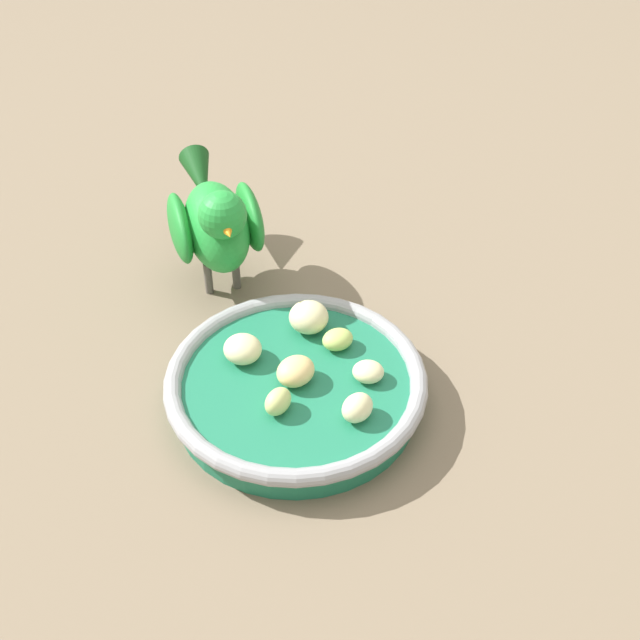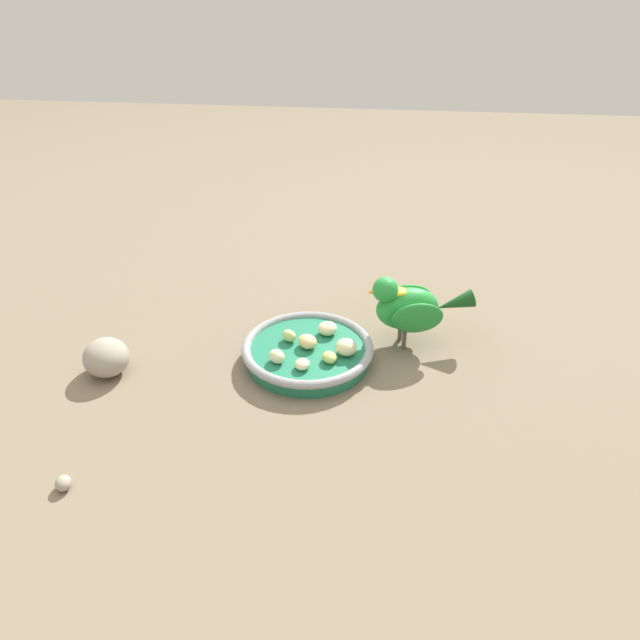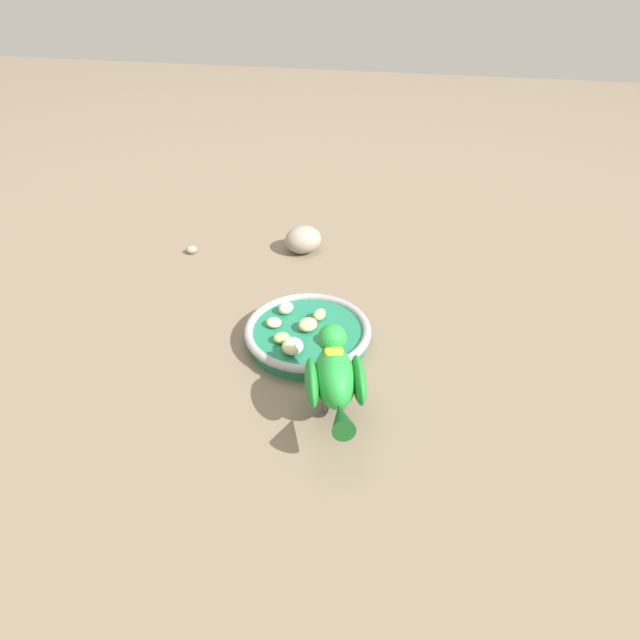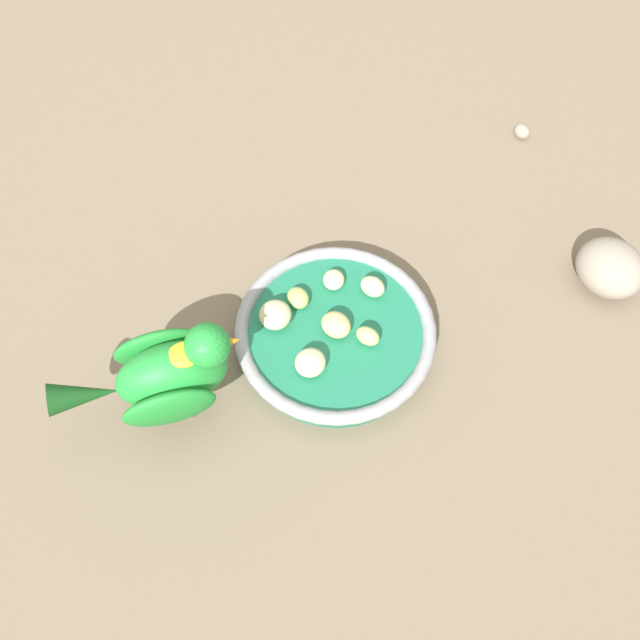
{
  "view_description": "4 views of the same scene",
  "coord_description": "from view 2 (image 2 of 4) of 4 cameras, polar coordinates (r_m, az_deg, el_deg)",
  "views": [
    {
      "loc": [
        -0.01,
        0.5,
        0.5
      ],
      "look_at": [
        -0.02,
        0.01,
        0.07
      ],
      "focal_mm": 47.8,
      "sensor_mm": 36.0,
      "label": 1
    },
    {
      "loc": [
        -0.73,
        -0.09,
        0.52
      ],
      "look_at": [
        0.02,
        0.01,
        0.07
      ],
      "focal_mm": 31.9,
      "sensor_mm": 36.0,
      "label": 2
    },
    {
      "loc": [
        0.15,
        -0.68,
        0.57
      ],
      "look_at": [
        0.02,
        0.01,
        0.06
      ],
      "focal_mm": 31.17,
      "sensor_mm": 36.0,
      "label": 3
    },
    {
      "loc": [
        0.32,
        0.01,
        0.59
      ],
      "look_at": [
        0.01,
        0.01,
        0.06
      ],
      "focal_mm": 35.74,
      "sensor_mm": 36.0,
      "label": 4
    }
  ],
  "objects": [
    {
      "name": "apple_piece_2",
      "position": [
        0.85,
        -4.36,
        -3.66
      ],
      "size": [
        0.03,
        0.03,
        0.02
      ],
      "primitive_type": "ellipsoid",
      "rotation": [
        0.0,
        0.0,
        0.9
      ],
      "color": "beige",
      "rests_on": "feeding_bowl"
    },
    {
      "name": "ground_plane",
      "position": [
        0.9,
        0.41,
        -4.19
      ],
      "size": [
        4.0,
        4.0,
        0.0
      ],
      "primitive_type": "plane",
      "color": "#756651"
    },
    {
      "name": "apple_piece_0",
      "position": [
        0.88,
        -1.25,
        -2.08
      ],
      "size": [
        0.04,
        0.04,
        0.02
      ],
      "primitive_type": "ellipsoid",
      "rotation": [
        0.0,
        0.0,
        3.94
      ],
      "color": "#E5C67F",
      "rests_on": "feeding_bowl"
    },
    {
      "name": "apple_piece_4",
      "position": [
        0.91,
        0.87,
        -0.86
      ],
      "size": [
        0.04,
        0.04,
        0.02
      ],
      "primitive_type": "ellipsoid",
      "rotation": [
        0.0,
        0.0,
        5.57
      ],
      "color": "beige",
      "rests_on": "feeding_bowl"
    },
    {
      "name": "pebble_0",
      "position": [
        0.76,
        -24.36,
        -14.68
      ],
      "size": [
        0.03,
        0.03,
        0.02
      ],
      "primitive_type": "ellipsoid",
      "rotation": [
        0.0,
        0.0,
        3.59
      ],
      "color": "gray",
      "rests_on": "ground_plane"
    },
    {
      "name": "apple_piece_5",
      "position": [
        0.87,
        2.63,
        -2.74
      ],
      "size": [
        0.04,
        0.04,
        0.03
      ],
      "primitive_type": "ellipsoid",
      "rotation": [
        0.0,
        0.0,
        5.17
      ],
      "color": "beige",
      "rests_on": "feeding_bowl"
    },
    {
      "name": "apple_piece_1",
      "position": [
        0.9,
        -3.12,
        -1.59
      ],
      "size": [
        0.03,
        0.03,
        0.02
      ],
      "primitive_type": "ellipsoid",
      "rotation": [
        0.0,
        0.0,
        1.02
      ],
      "color": "#C6D17A",
      "rests_on": "feeding_bowl"
    },
    {
      "name": "apple_piece_6",
      "position": [
        0.84,
        -1.79,
        -4.44
      ],
      "size": [
        0.03,
        0.02,
        0.01
      ],
      "primitive_type": "ellipsoid",
      "rotation": [
        0.0,
        0.0,
        3.06
      ],
      "color": "beige",
      "rests_on": "feeding_bowl"
    },
    {
      "name": "parrot",
      "position": [
        0.92,
        8.97,
        1.4
      ],
      "size": [
        0.1,
        0.18,
        0.12
      ],
      "rotation": [
        0.0,
        0.0,
        1.84
      ],
      "color": "#59544C",
      "rests_on": "ground_plane"
    },
    {
      "name": "rock_large",
      "position": [
        0.92,
        -20.66,
        -3.52
      ],
      "size": [
        0.1,
        0.1,
        0.06
      ],
      "primitive_type": "ellipsoid",
      "rotation": [
        0.0,
        0.0,
        0.58
      ],
      "color": "gray",
      "rests_on": "ground_plane"
    },
    {
      "name": "feeding_bowl",
      "position": [
        0.89,
        -1.2,
        -3.02
      ],
      "size": [
        0.21,
        0.21,
        0.03
      ],
      "color": "#1E7251",
      "rests_on": "ground_plane"
    },
    {
      "name": "apple_piece_3",
      "position": [
        0.85,
        0.94,
        -3.75
      ],
      "size": [
        0.03,
        0.03,
        0.02
      ],
      "primitive_type": "ellipsoid",
      "rotation": [
        0.0,
        0.0,
        0.49
      ],
      "color": "#B2CC66",
      "rests_on": "feeding_bowl"
    }
  ]
}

